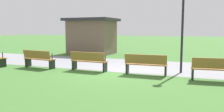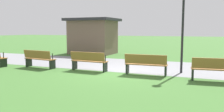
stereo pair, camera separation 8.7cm
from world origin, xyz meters
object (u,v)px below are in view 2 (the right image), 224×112
(bench_5, at_px, (217,69))
(kiosk, at_px, (93,36))
(bench_4, at_px, (146,64))
(lamp_post, at_px, (183,6))
(bench_3, at_px, (89,61))
(bench_2, at_px, (39,59))

(bench_5, distance_m, kiosk, 11.16)
(bench_4, distance_m, kiosk, 9.10)
(bench_4, distance_m, lamp_post, 2.99)
(bench_3, height_order, bench_5, same)
(bench_4, bearing_deg, bench_5, -6.61)
(bench_3, distance_m, lamp_post, 4.83)
(bench_3, distance_m, kiosk, 7.63)
(bench_3, height_order, kiosk, kiosk)
(bench_2, xyz_separation_m, bench_3, (2.68, 0.21, 0.00))
(bench_3, height_order, lamp_post, lamp_post)
(bench_2, distance_m, bench_4, 5.37)
(bench_2, relative_size, bench_3, 1.01)
(bench_3, relative_size, lamp_post, 0.42)
(lamp_post, xyz_separation_m, kiosk, (-7.25, 5.74, -1.48))
(bench_5, bearing_deg, bench_2, 173.37)
(bench_3, bearing_deg, bench_2, -173.39)
(bench_2, xyz_separation_m, bench_4, (5.36, 0.21, 0.00))
(lamp_post, bearing_deg, bench_3, -164.60)
(bench_2, bearing_deg, lamp_post, 17.72)
(bench_3, xyz_separation_m, bench_4, (2.69, 0.00, 0.00))
(bench_4, distance_m, bench_5, 2.69)
(lamp_post, bearing_deg, kiosk, 141.63)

